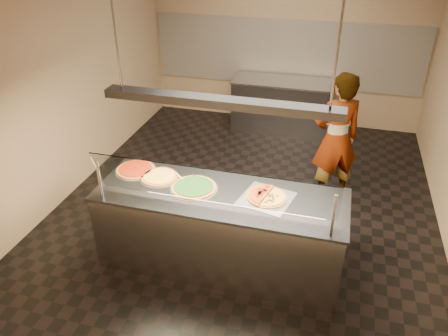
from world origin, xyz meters
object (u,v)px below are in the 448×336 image
(serving_counter, at_px, (221,229))
(worker, at_px, (336,139))
(half_pizza_pepperoni, at_px, (257,194))
(pizza_spatula, at_px, (185,178))
(prep_table, at_px, (282,105))
(pizza_cheese, at_px, (160,176))
(pizza_spinach, at_px, (194,187))
(half_pizza_sausage, at_px, (276,198))
(sneeze_guard, at_px, (211,187))
(heat_lamp_housing, at_px, (220,102))
(pizza_tomato, at_px, (136,169))
(perforated_tray, at_px, (266,198))

(serving_counter, relative_size, worker, 1.46)
(half_pizza_pepperoni, bearing_deg, pizza_spatula, 171.66)
(prep_table, bearing_deg, pizza_cheese, -102.62)
(pizza_spinach, bearing_deg, serving_counter, -4.77)
(half_pizza_sausage, bearing_deg, sneeze_guard, -146.79)
(half_pizza_pepperoni, distance_m, heat_lamp_housing, 1.06)
(half_pizza_pepperoni, bearing_deg, heat_lamp_housing, -173.75)
(pizza_spatula, distance_m, worker, 2.19)
(half_pizza_pepperoni, bearing_deg, pizza_cheese, 175.24)
(pizza_cheese, xyz_separation_m, pizza_spatula, (0.29, 0.03, 0.01))
(worker, relative_size, heat_lamp_housing, 0.79)
(prep_table, bearing_deg, heat_lamp_housing, -91.22)
(pizza_tomato, bearing_deg, heat_lamp_housing, -11.25)
(pizza_spinach, height_order, pizza_tomato, pizza_spinach)
(perforated_tray, relative_size, half_pizza_sausage, 1.33)
(half_pizza_pepperoni, xyz_separation_m, half_pizza_sausage, (0.20, -0.01, -0.01))
(pizza_tomato, height_order, worker, worker)
(serving_counter, distance_m, sneeze_guard, 0.83)
(pizza_spinach, relative_size, pizza_spatula, 1.77)
(half_pizza_pepperoni, relative_size, prep_table, 0.25)
(perforated_tray, xyz_separation_m, half_pizza_sausage, (0.10, -0.00, 0.02))
(pizza_spinach, xyz_separation_m, pizza_tomato, (-0.76, 0.19, -0.00))
(perforated_tray, xyz_separation_m, heat_lamp_housing, (-0.48, -0.04, 1.01))
(pizza_spinach, relative_size, worker, 0.28)
(perforated_tray, xyz_separation_m, pizza_spinach, (-0.78, -0.01, 0.01))
(sneeze_guard, xyz_separation_m, perforated_tray, (0.48, 0.38, -0.29))
(perforated_tray, distance_m, heat_lamp_housing, 1.12)
(pizza_tomato, relative_size, heat_lamp_housing, 0.20)
(heat_lamp_housing, bearing_deg, worker, 57.06)
(pizza_spatula, bearing_deg, prep_table, 81.71)
(serving_counter, distance_m, pizza_spatula, 0.69)
(pizza_spinach, xyz_separation_m, pizza_cheese, (-0.44, 0.11, -0.00))
(pizza_cheese, relative_size, heat_lamp_housing, 0.19)
(sneeze_guard, xyz_separation_m, heat_lamp_housing, (0.00, 0.34, 0.72))
(half_pizza_pepperoni, height_order, half_pizza_sausage, half_pizza_pepperoni)
(pizza_spinach, bearing_deg, pizza_tomato, 166.26)
(half_pizza_sausage, relative_size, worker, 0.25)
(half_pizza_sausage, distance_m, prep_table, 3.85)
(half_pizza_sausage, height_order, heat_lamp_housing, heat_lamp_housing)
(prep_table, relative_size, worker, 0.98)
(pizza_cheese, xyz_separation_m, pizza_tomato, (-0.32, 0.08, 0.00))
(half_pizza_pepperoni, bearing_deg, sneeze_guard, -134.75)
(serving_counter, bearing_deg, heat_lamp_housing, 0.00)
(pizza_spinach, distance_m, pizza_spatula, 0.20)
(sneeze_guard, height_order, pizza_spinach, sneeze_guard)
(perforated_tray, relative_size, pizza_spinach, 1.17)
(perforated_tray, xyz_separation_m, pizza_tomato, (-1.55, 0.17, 0.01))
(perforated_tray, height_order, pizza_spinach, pizza_spinach)
(half_pizza_pepperoni, xyz_separation_m, worker, (0.72, 1.66, -0.06))
(pizza_spinach, height_order, pizza_cheese, pizza_spinach)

